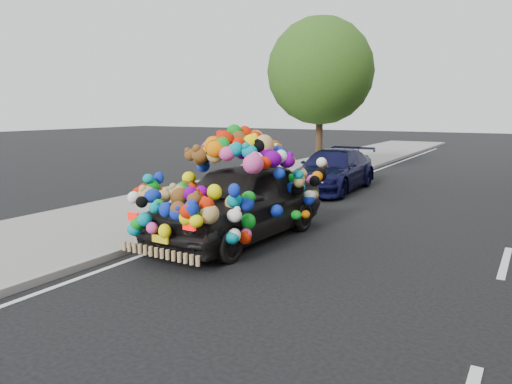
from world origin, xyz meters
TOP-DOWN VIEW (x-y plane):
  - ground at (0.00, 0.00)m, footprint 100.00×100.00m
  - sidewalk at (-4.30, 0.00)m, footprint 4.00×60.00m
  - kerb at (-2.35, 0.00)m, footprint 0.15×60.00m
  - lane_markings at (3.60, 0.00)m, footprint 6.00×50.00m
  - tree_near_sidewalk at (-3.80, 9.50)m, footprint 4.20×4.20m
  - plush_art_car at (-1.15, -0.87)m, footprint 2.37×4.74m
  - navy_sedan at (-1.73, 5.72)m, footprint 1.94×4.51m

SIDE VIEW (x-z plane):
  - ground at x=0.00m, z-range 0.00..0.00m
  - lane_markings at x=3.60m, z-range 0.00..0.01m
  - sidewalk at x=-4.30m, z-range 0.00..0.12m
  - kerb at x=-2.35m, z-range 0.00..0.13m
  - navy_sedan at x=-1.73m, z-range 0.00..1.29m
  - plush_art_car at x=-1.15m, z-range 0.03..2.19m
  - tree_near_sidewalk at x=-3.80m, z-range 0.96..7.09m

